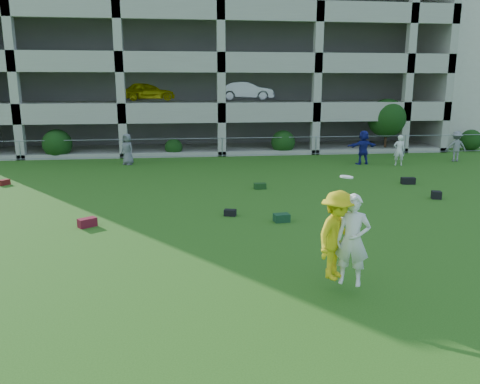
{
  "coord_description": "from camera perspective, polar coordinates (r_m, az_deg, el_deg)",
  "views": [
    {
      "loc": [
        -2.5,
        -9.87,
        4.38
      ],
      "look_at": [
        -0.89,
        3.0,
        1.4
      ],
      "focal_mm": 35.0,
      "sensor_mm": 36.0,
      "label": 1
    }
  ],
  "objects": [
    {
      "name": "ground",
      "position": [
        11.08,
        6.61,
        -10.43
      ],
      "size": [
        100.0,
        100.0,
        0.0
      ],
      "primitive_type": "plane",
      "color": "#235114",
      "rests_on": "ground"
    },
    {
      "name": "bystander_c",
      "position": [
        26.95,
        -13.58,
        5.09
      ],
      "size": [
        1.0,
        0.97,
        1.73
      ],
      "primitive_type": "imported",
      "rotation": [
        0.0,
        0.0,
        -0.71
      ],
      "color": "slate",
      "rests_on": "ground"
    },
    {
      "name": "bystander_d",
      "position": [
        27.24,
        14.78,
        5.29
      ],
      "size": [
        1.83,
        0.79,
        1.91
      ],
      "primitive_type": "imported",
      "rotation": [
        0.0,
        0.0,
        3.28
      ],
      "color": "navy",
      "rests_on": "ground"
    },
    {
      "name": "bystander_e",
      "position": [
        27.42,
        18.82,
        4.84
      ],
      "size": [
        0.69,
        0.53,
        1.68
      ],
      "primitive_type": "imported",
      "rotation": [
        0.0,
        0.0,
        2.92
      ],
      "color": "white",
      "rests_on": "ground"
    },
    {
      "name": "bystander_f",
      "position": [
        30.13,
        24.86,
        5.07
      ],
      "size": [
        1.25,
        0.89,
        1.76
      ],
      "primitive_type": "imported",
      "rotation": [
        0.0,
        0.0,
        2.91
      ],
      "color": "slate",
      "rests_on": "ground"
    },
    {
      "name": "bag_red_a",
      "position": [
        15.54,
        -18.12,
        -3.55
      ],
      "size": [
        0.62,
        0.56,
        0.28
      ],
      "primitive_type": "cube",
      "rotation": [
        0.0,
        0.0,
        0.61
      ],
      "color": "#550E1C",
      "rests_on": "ground"
    },
    {
      "name": "bag_black_b",
      "position": [
        16.01,
        -1.21,
        -2.53
      ],
      "size": [
        0.46,
        0.36,
        0.22
      ],
      "primitive_type": "cube",
      "rotation": [
        0.0,
        0.0,
        -0.31
      ],
      "color": "black",
      "rests_on": "ground"
    },
    {
      "name": "bag_green_c",
      "position": [
        15.39,
        5.09,
        -3.15
      ],
      "size": [
        0.54,
        0.41,
        0.26
      ],
      "primitive_type": "cube",
      "rotation": [
        0.0,
        0.0,
        0.12
      ],
      "color": "#13341D",
      "rests_on": "ground"
    },
    {
      "name": "crate_d",
      "position": [
        19.94,
        22.82,
        -0.34
      ],
      "size": [
        0.44,
        0.44,
        0.3
      ],
      "primitive_type": "cube",
      "rotation": [
        0.0,
        0.0,
        -0.32
      ],
      "color": "black",
      "rests_on": "ground"
    },
    {
      "name": "bag_black_e",
      "position": [
        22.43,
        19.8,
        1.3
      ],
      "size": [
        0.63,
        0.38,
        0.3
      ],
      "primitive_type": "cube",
      "rotation": [
        0.0,
        0.0,
        -0.13
      ],
      "color": "black",
      "rests_on": "ground"
    },
    {
      "name": "bag_red_f",
      "position": [
        23.43,
        -26.82,
        1.06
      ],
      "size": [
        0.49,
        0.53,
        0.24
      ],
      "primitive_type": "cube",
      "rotation": [
        0.0,
        0.0,
        0.94
      ],
      "color": "#55160E",
      "rests_on": "ground"
    },
    {
      "name": "bag_green_g",
      "position": [
        20.15,
        2.45,
        0.74
      ],
      "size": [
        0.51,
        0.32,
        0.25
      ],
      "primitive_type": "cube",
      "rotation": [
        0.0,
        0.0,
        0.05
      ],
      "color": "#183A15",
      "rests_on": "ground"
    },
    {
      "name": "frisbee_contest",
      "position": [
        10.14,
        12.24,
        -5.32
      ],
      "size": [
        1.43,
        1.37,
        2.36
      ],
      "color": "yellow",
      "rests_on": "ground"
    },
    {
      "name": "parking_garage",
      "position": [
        37.69,
        -3.48,
        15.4
      ],
      "size": [
        30.0,
        14.0,
        12.0
      ],
      "color": "#9E998C",
      "rests_on": "ground"
    },
    {
      "name": "fence",
      "position": [
        29.22,
        -2.19,
        5.52
      ],
      "size": [
        36.06,
        0.06,
        1.2
      ],
      "color": "gray",
      "rests_on": "ground"
    },
    {
      "name": "shrub_row",
      "position": [
        30.54,
        6.36,
        7.47
      ],
      "size": [
        34.38,
        2.52,
        3.5
      ],
      "color": "#163D11",
      "rests_on": "ground"
    }
  ]
}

